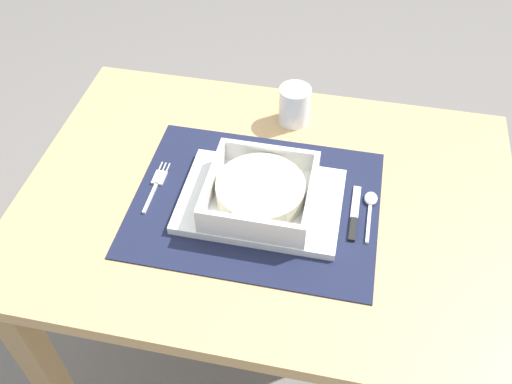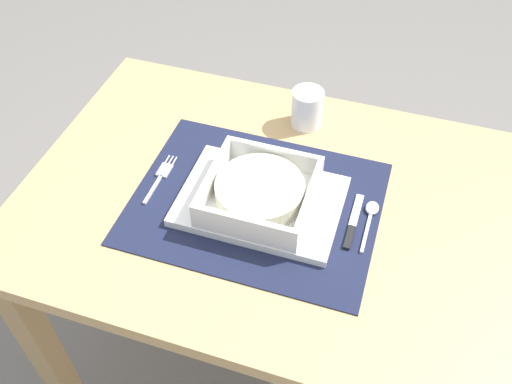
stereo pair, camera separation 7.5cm
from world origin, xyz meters
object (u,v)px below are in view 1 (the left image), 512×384
object	(u,v)px
porridge_bowl	(260,192)
spoon	(370,204)
butter_knife	(354,216)
fork	(157,183)
dining_table	(266,237)
drinking_glass	(294,107)

from	to	relation	value
porridge_bowl	spoon	world-z (taller)	porridge_bowl
porridge_bowl	butter_knife	bearing A→B (deg)	3.16
spoon	fork	bearing A→B (deg)	-175.19
fork	porridge_bowl	bearing A→B (deg)	-4.71
dining_table	drinking_glass	xyz separation A→B (m)	(0.01, 0.22, 0.16)
dining_table	drinking_glass	distance (m)	0.27
dining_table	fork	xyz separation A→B (m)	(-0.21, -0.01, 0.13)
dining_table	porridge_bowl	distance (m)	0.17
butter_knife	drinking_glass	xyz separation A→B (m)	(-0.15, 0.25, 0.03)
butter_knife	spoon	bearing A→B (deg)	52.21
spoon	butter_knife	bearing A→B (deg)	-126.87
spoon	butter_knife	size ratio (longest dim) A/B	0.91
butter_knife	drinking_glass	size ratio (longest dim) A/B	1.59
spoon	drinking_glass	bearing A→B (deg)	130.57
fork	butter_knife	bearing A→B (deg)	-1.07
dining_table	butter_knife	bearing A→B (deg)	-7.50
porridge_bowl	drinking_glass	world-z (taller)	drinking_glass
spoon	drinking_glass	world-z (taller)	drinking_glass
porridge_bowl	butter_knife	size ratio (longest dim) A/B	1.44
spoon	drinking_glass	xyz separation A→B (m)	(-0.17, 0.21, 0.03)
dining_table	butter_knife	size ratio (longest dim) A/B	7.05
dining_table	drinking_glass	size ratio (longest dim) A/B	11.22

